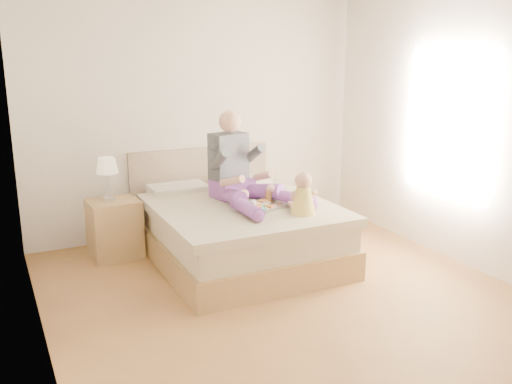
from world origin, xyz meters
name	(u,v)px	position (x,y,z in m)	size (l,w,h in m)	color
room	(295,125)	(0.08, 0.01, 1.51)	(4.02, 4.22, 2.71)	brown
bed	(235,227)	(0.00, 1.08, 0.32)	(1.70, 2.18, 1.00)	olive
nightstand	(115,229)	(-1.13, 1.62, 0.30)	(0.52, 0.47, 0.61)	olive
lamp	(107,168)	(-1.16, 1.64, 0.95)	(0.22, 0.22, 0.45)	silver
adult	(240,174)	(0.06, 1.09, 0.88)	(0.81, 1.19, 0.93)	#733A92
tray	(259,205)	(0.10, 0.72, 0.64)	(0.58, 0.52, 0.14)	silver
baby	(303,197)	(0.39, 0.37, 0.77)	(0.26, 0.36, 0.40)	gold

